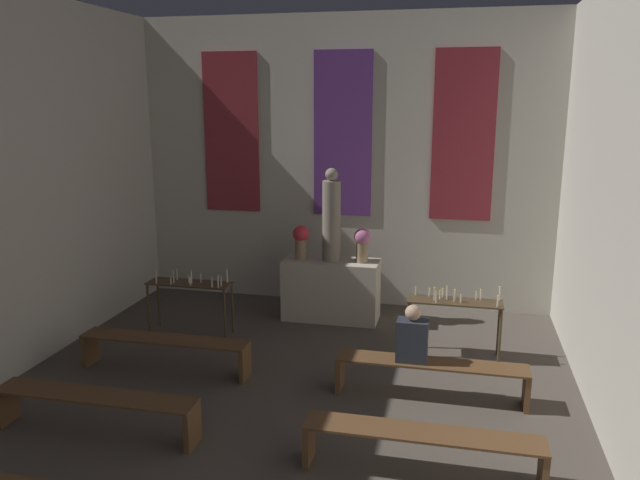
{
  "coord_description": "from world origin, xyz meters",
  "views": [
    {
      "loc": [
        1.9,
        -0.87,
        3.44
      ],
      "look_at": [
        0.0,
        7.55,
        1.46
      ],
      "focal_mm": 35.0,
      "sensor_mm": 36.0,
      "label": 1
    }
  ],
  "objects": [
    {
      "name": "candle_rack_right",
      "position": [
        1.91,
        7.29,
        0.67
      ],
      "size": [
        1.26,
        0.38,
        0.98
      ],
      "color": "#473823",
      "rests_on": "ground_plane"
    },
    {
      "name": "pew_third_right",
      "position": [
        1.68,
        4.39,
        0.34
      ],
      "size": [
        2.21,
        0.36,
        0.45
      ],
      "color": "brown",
      "rests_on": "ground_plane"
    },
    {
      "name": "candle_rack_left",
      "position": [
        -1.91,
        7.29,
        0.67
      ],
      "size": [
        1.26,
        0.38,
        0.99
      ],
      "color": "#473823",
      "rests_on": "ground_plane"
    },
    {
      "name": "pew_back_left",
      "position": [
        -1.68,
        5.97,
        0.34
      ],
      "size": [
        2.21,
        0.36,
        0.45
      ],
      "color": "brown",
      "rests_on": "ground_plane"
    },
    {
      "name": "flower_vase_right",
      "position": [
        0.49,
        8.35,
        1.26
      ],
      "size": [
        0.26,
        0.26,
        0.53
      ],
      "color": "#937A5B",
      "rests_on": "altar"
    },
    {
      "name": "pew_back_right",
      "position": [
        1.68,
        5.97,
        0.34
      ],
      "size": [
        2.21,
        0.36,
        0.45
      ],
      "color": "brown",
      "rests_on": "ground_plane"
    },
    {
      "name": "flower_vase_left",
      "position": [
        -0.49,
        8.35,
        1.26
      ],
      "size": [
        0.26,
        0.26,
        0.53
      ],
      "color": "#937A5B",
      "rests_on": "altar"
    },
    {
      "name": "wall_back",
      "position": [
        0.0,
        9.31,
        2.4
      ],
      "size": [
        7.1,
        0.16,
        4.76
      ],
      "color": "beige",
      "rests_on": "ground_plane"
    },
    {
      "name": "altar",
      "position": [
        0.0,
        8.35,
        0.48
      ],
      "size": [
        1.49,
        0.61,
        0.96
      ],
      "color": "#BCB29E",
      "rests_on": "ground_plane"
    },
    {
      "name": "pew_third_left",
      "position": [
        -1.68,
        4.39,
        0.34
      ],
      "size": [
        2.21,
        0.36,
        0.45
      ],
      "color": "brown",
      "rests_on": "ground_plane"
    },
    {
      "name": "statue",
      "position": [
        0.0,
        8.35,
        1.63
      ],
      "size": [
        0.28,
        0.28,
        1.44
      ],
      "color": "gray",
      "rests_on": "altar"
    },
    {
      "name": "person_seated",
      "position": [
        1.45,
        5.97,
        0.74
      ],
      "size": [
        0.36,
        0.24,
        0.68
      ],
      "color": "#282D38",
      "rests_on": "pew_back_right"
    }
  ]
}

